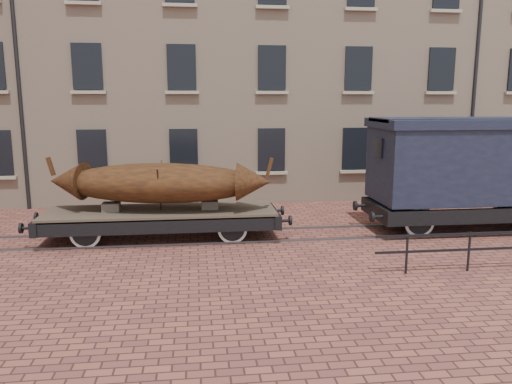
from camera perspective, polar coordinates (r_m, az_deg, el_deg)
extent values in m
plane|color=brown|center=(15.58, 0.82, -5.03)|extent=(90.00, 90.00, 0.00)
cube|color=beige|center=(25.54, 4.70, 16.83)|extent=(40.00, 10.00, 14.00)
cube|color=black|center=(20.33, -18.20, 4.42)|extent=(1.10, 0.12, 1.70)
cube|color=#9F9983|center=(20.38, -18.08, 1.74)|extent=(1.30, 0.18, 0.12)
cube|color=black|center=(19.94, -8.26, 4.72)|extent=(1.10, 0.12, 1.70)
cube|color=#9F9983|center=(20.00, -8.19, 2.00)|extent=(1.30, 0.18, 0.12)
cube|color=black|center=(20.16, 1.77, 4.89)|extent=(1.10, 0.12, 1.70)
cube|color=#9F9983|center=(20.22, 1.78, 2.19)|extent=(1.30, 0.18, 0.12)
cube|color=black|center=(20.97, 11.30, 4.91)|extent=(1.10, 0.12, 1.70)
cube|color=#9F9983|center=(21.03, 11.26, 2.32)|extent=(1.30, 0.18, 0.12)
cube|color=black|center=(22.31, 19.90, 4.81)|extent=(1.10, 0.12, 1.70)
cube|color=#9F9983|center=(22.36, 19.82, 2.38)|extent=(1.30, 0.18, 0.12)
cube|color=black|center=(20.27, -18.73, 13.44)|extent=(1.10, 0.12, 1.70)
cube|color=#9F9983|center=(20.17, -18.60, 10.76)|extent=(1.30, 0.18, 0.12)
cube|color=black|center=(19.88, -8.51, 13.94)|extent=(1.10, 0.12, 1.70)
cube|color=#9F9983|center=(19.78, -8.44, 11.20)|extent=(1.30, 0.18, 0.12)
cube|color=black|center=(20.10, 1.82, 14.00)|extent=(1.10, 0.12, 1.70)
cube|color=#9F9983|center=(20.01, 1.83, 11.30)|extent=(1.30, 0.18, 0.12)
cube|color=black|center=(20.92, 11.62, 13.66)|extent=(1.10, 0.12, 1.70)
cube|color=#9F9983|center=(20.83, 11.58, 11.06)|extent=(1.30, 0.18, 0.12)
cube|color=black|center=(22.26, 20.43, 13.03)|extent=(1.10, 0.12, 1.70)
cube|color=#9F9983|center=(22.17, 20.34, 10.59)|extent=(1.30, 0.18, 0.12)
cube|color=#9F9983|center=(20.47, -19.16, 19.74)|extent=(1.30, 0.18, 0.12)
cube|color=#9F9983|center=(20.08, -8.70, 20.36)|extent=(1.30, 0.18, 0.12)
cube|color=#9F9983|center=(20.31, 1.89, 20.36)|extent=(1.30, 0.18, 0.12)
cube|color=#9F9983|center=(21.11, 11.92, 19.77)|extent=(1.30, 0.18, 0.12)
cube|color=#9F9983|center=(22.44, 20.89, 18.77)|extent=(1.30, 0.18, 0.12)
cylinder|color=black|center=(21.05, -25.99, 17.21)|extent=(0.14, 0.14, 14.00)
cylinder|color=black|center=(23.11, 24.16, 16.66)|extent=(0.14, 0.14, 14.00)
cube|color=#59595E|center=(14.89, 1.20, -5.65)|extent=(30.00, 0.08, 0.06)
cube|color=#59595E|center=(16.26, 0.48, -4.25)|extent=(30.00, 0.08, 0.06)
cylinder|color=black|center=(12.71, 16.85, -6.76)|extent=(0.06, 0.06, 1.00)
cylinder|color=black|center=(13.42, 23.16, -6.25)|extent=(0.06, 0.06, 1.00)
cube|color=#44392D|center=(15.28, -10.79, -2.22)|extent=(6.83, 2.00, 0.11)
cube|color=black|center=(14.43, -10.99, -3.87)|extent=(6.83, 0.15, 0.41)
cube|color=black|center=(16.23, -10.55, -2.25)|extent=(6.83, 0.15, 0.41)
cube|color=black|center=(15.94, -23.11, -3.17)|extent=(0.20, 2.09, 0.41)
cylinder|color=black|center=(15.38, -24.72, -3.77)|extent=(0.32, 0.09, 0.09)
cylinder|color=black|center=(15.43, -25.27, -3.77)|extent=(0.07, 0.29, 0.29)
cylinder|color=black|center=(16.65, -23.31, -2.63)|extent=(0.32, 0.09, 0.09)
cylinder|color=black|center=(16.69, -23.82, -2.63)|extent=(0.07, 0.29, 0.29)
cube|color=black|center=(15.47, 1.97, -2.71)|extent=(0.20, 2.09, 0.41)
cylinder|color=black|center=(14.86, 3.35, -3.28)|extent=(0.32, 0.09, 0.09)
cylinder|color=black|center=(14.88, 3.94, -3.26)|extent=(0.07, 0.29, 0.29)
cylinder|color=black|center=(16.17, 2.50, -2.14)|extent=(0.32, 0.09, 0.09)
cylinder|color=black|center=(16.19, 3.04, -2.12)|extent=(0.07, 0.29, 0.29)
cylinder|color=black|center=(15.66, -18.41, -3.84)|extent=(0.09, 1.73, 0.09)
cylinder|color=silver|center=(14.98, -18.95, -4.52)|extent=(0.87, 0.06, 0.87)
cylinder|color=black|center=(14.98, -18.95, -4.52)|extent=(0.72, 0.09, 0.72)
cube|color=black|center=(14.82, -19.08, -3.81)|extent=(0.82, 0.07, 0.09)
cylinder|color=silver|center=(16.35, -17.92, -3.22)|extent=(0.87, 0.06, 0.87)
cylinder|color=black|center=(16.35, -17.92, -3.22)|extent=(0.72, 0.09, 0.72)
cube|color=black|center=(16.40, -17.89, -2.39)|extent=(0.82, 0.07, 0.09)
cylinder|color=black|center=(15.37, -2.91, -3.57)|extent=(0.09, 1.73, 0.09)
cylinder|color=silver|center=(14.68, -2.71, -4.25)|extent=(0.87, 0.06, 0.87)
cylinder|color=black|center=(14.68, -2.71, -4.25)|extent=(0.72, 0.09, 0.72)
cube|color=black|center=(14.52, -2.68, -3.53)|extent=(0.82, 0.07, 0.09)
cylinder|color=silver|center=(16.07, -3.09, -2.95)|extent=(0.87, 0.06, 0.87)
cylinder|color=black|center=(16.07, -3.09, -2.95)|extent=(0.72, 0.09, 0.72)
cube|color=black|center=(16.13, -3.12, -2.11)|extent=(0.82, 0.07, 0.09)
cube|color=black|center=(15.36, -10.74, -3.51)|extent=(3.64, 0.05, 0.05)
cube|color=#5F554B|center=(15.41, -16.22, -1.65)|extent=(0.50, 0.46, 0.25)
cube|color=#5F554B|center=(15.21, -5.33, -1.43)|extent=(0.50, 0.46, 0.25)
ellipsoid|color=#552D12|center=(15.11, -10.90, 1.01)|extent=(6.10, 2.66, 1.18)
cone|color=#552D12|center=(15.94, -20.79, 1.19)|extent=(1.17, 1.25, 1.12)
cube|color=#552D12|center=(16.05, -22.41, 2.72)|extent=(0.25, 0.15, 0.57)
cone|color=#552D12|center=(14.77, -0.23, 1.19)|extent=(1.17, 1.25, 1.12)
cube|color=#552D12|center=(14.70, 1.55, 2.86)|extent=(0.25, 0.15, 0.57)
cylinder|color=#3E2921|center=(14.67, -11.01, 0.21)|extent=(0.05, 1.01, 1.41)
cylinder|color=#3E2921|center=(15.61, -10.77, 0.83)|extent=(0.05, 1.01, 1.41)
cube|color=black|center=(16.65, 24.75, -2.51)|extent=(6.02, 0.16, 0.45)
cube|color=black|center=(18.51, 21.21, -1.02)|extent=(6.02, 0.16, 0.45)
cube|color=black|center=(16.29, 13.65, -2.09)|extent=(0.22, 2.41, 0.45)
cylinder|color=black|center=(15.41, 13.11, -2.79)|extent=(0.08, 0.32, 0.32)
cylinder|color=black|center=(16.89, 11.27, -1.56)|extent=(0.08, 0.32, 0.32)
cylinder|color=black|center=(16.76, 17.16, -2.69)|extent=(0.10, 1.91, 0.10)
cylinder|color=silver|center=(16.12, 18.19, -3.26)|extent=(0.96, 0.07, 0.96)
cylinder|color=black|center=(16.12, 18.19, -3.26)|extent=(0.79, 0.10, 0.79)
cylinder|color=silver|center=(17.40, 16.20, -2.16)|extent=(0.96, 0.07, 0.96)
cylinder|color=black|center=(17.40, 16.20, -2.16)|extent=(0.79, 0.10, 0.79)
cylinder|color=silver|center=(19.21, 26.73, -1.71)|extent=(0.96, 0.07, 0.96)
cylinder|color=black|center=(19.21, 26.73, -1.71)|extent=(0.79, 0.10, 0.79)
cube|color=black|center=(17.34, 23.23, 2.98)|extent=(6.02, 2.41, 2.31)
cube|color=black|center=(17.24, 23.54, 7.24)|extent=(6.20, 2.55, 0.28)
cube|color=black|center=(17.23, 23.57, 7.61)|extent=(6.20, 1.71, 0.12)
cube|color=black|center=(15.98, 13.89, 4.94)|extent=(0.08, 0.60, 0.60)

